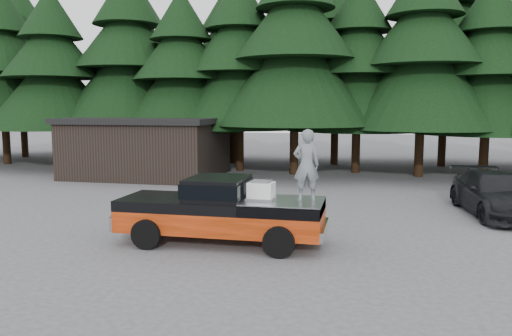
% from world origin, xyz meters
% --- Properties ---
extents(ground, '(120.00, 120.00, 0.00)m').
position_xyz_m(ground, '(0.00, 0.00, 0.00)').
color(ground, '#49494C').
rests_on(ground, ground).
extents(pickup_truck, '(6.00, 2.04, 1.33)m').
position_xyz_m(pickup_truck, '(-0.97, -0.71, 0.67)').
color(pickup_truck, '#CC4013').
rests_on(pickup_truck, ground).
extents(truck_cab, '(1.66, 1.90, 0.59)m').
position_xyz_m(truck_cab, '(-1.07, -0.71, 1.62)').
color(truck_cab, black).
rests_on(truck_cab, pickup_truck).
extents(air_compressor, '(0.72, 0.61, 0.47)m').
position_xyz_m(air_compressor, '(0.21, -0.75, 1.57)').
color(air_compressor, silver).
rests_on(air_compressor, pickup_truck).
extents(man_on_bed, '(0.82, 0.64, 1.98)m').
position_xyz_m(man_on_bed, '(1.45, -0.62, 2.32)').
color(man_on_bed, slate).
rests_on(man_on_bed, pickup_truck).
extents(parked_car, '(2.77, 5.59, 1.56)m').
position_xyz_m(parked_car, '(7.71, 5.08, 0.78)').
color(parked_car, black).
rests_on(parked_car, ground).
extents(utility_building, '(8.40, 6.40, 3.30)m').
position_xyz_m(utility_building, '(-9.00, 12.00, 1.67)').
color(utility_building, black).
rests_on(utility_building, ground).
extents(treeline, '(60.15, 16.05, 17.50)m').
position_xyz_m(treeline, '(0.42, 17.20, 7.72)').
color(treeline, black).
rests_on(treeline, ground).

